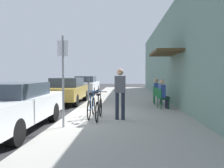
# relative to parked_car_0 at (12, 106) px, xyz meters

# --- Properties ---
(ground_plane) EXTENTS (60.00, 60.00, 0.00)m
(ground_plane) POSITION_rel_parked_car_0_xyz_m (1.10, 2.14, -0.73)
(ground_plane) COLOR #2D2D30
(sidewalk_slab) EXTENTS (4.50, 32.00, 0.12)m
(sidewalk_slab) POSITION_rel_parked_car_0_xyz_m (3.35, 4.14, -0.67)
(sidewalk_slab) COLOR #9E9B93
(sidewalk_slab) RESTS_ON ground_plane
(building_facade) EXTENTS (1.40, 32.00, 5.17)m
(building_facade) POSITION_rel_parked_car_0_xyz_m (5.74, 4.14, 1.85)
(building_facade) COLOR gray
(building_facade) RESTS_ON ground_plane
(parked_car_0) EXTENTS (1.80, 4.40, 1.38)m
(parked_car_0) POSITION_rel_parked_car_0_xyz_m (0.00, 0.00, 0.00)
(parked_car_0) COLOR silver
(parked_car_0) RESTS_ON ground_plane
(parked_car_1) EXTENTS (1.80, 4.40, 1.43)m
(parked_car_1) POSITION_rel_parked_car_0_xyz_m (-0.00, 6.27, 0.01)
(parked_car_1) COLOR #A58433
(parked_car_1) RESTS_ON ground_plane
(parked_car_2) EXTENTS (1.80, 4.40, 1.47)m
(parked_car_2) POSITION_rel_parked_car_0_xyz_m (0.00, 12.46, 0.02)
(parked_car_2) COLOR silver
(parked_car_2) RESTS_ON ground_plane
(parking_meter) EXTENTS (0.12, 0.10, 1.32)m
(parking_meter) POSITION_rel_parked_car_0_xyz_m (1.55, 4.27, 0.16)
(parking_meter) COLOR slate
(parking_meter) RESTS_ON sidewalk_slab
(street_sign) EXTENTS (0.32, 0.06, 2.60)m
(street_sign) POSITION_rel_parked_car_0_xyz_m (1.50, 0.04, 0.91)
(street_sign) COLOR gray
(street_sign) RESTS_ON sidewalk_slab
(bicycle_0) EXTENTS (0.46, 1.71, 0.90)m
(bicycle_0) POSITION_rel_parked_car_0_xyz_m (2.08, 1.58, -0.25)
(bicycle_0) COLOR black
(bicycle_0) RESTS_ON sidewalk_slab
(bicycle_1) EXTENTS (0.46, 1.71, 0.90)m
(bicycle_1) POSITION_rel_parked_car_0_xyz_m (2.39, 1.22, -0.25)
(bicycle_1) COLOR black
(bicycle_1) RESTS_ON sidewalk_slab
(cafe_chair_0) EXTENTS (0.53, 0.53, 0.87)m
(cafe_chair_0) POSITION_rel_parked_car_0_xyz_m (4.87, 3.75, -0.11)
(cafe_chair_0) COLOR #14592D
(cafe_chair_0) RESTS_ON sidewalk_slab
(seated_patron_0) EXTENTS (0.49, 0.44, 1.29)m
(seated_patron_0) POSITION_rel_parked_car_0_xyz_m (4.93, 3.77, 0.09)
(seated_patron_0) COLOR #232838
(seated_patron_0) RESTS_ON sidewalk_slab
(cafe_chair_1) EXTENTS (0.54, 0.54, 0.87)m
(cafe_chair_1) POSITION_rel_parked_car_0_xyz_m (4.87, 4.72, -0.11)
(cafe_chair_1) COLOR #14592D
(cafe_chair_1) RESTS_ON sidewalk_slab
(cafe_chair_2) EXTENTS (0.45, 0.45, 0.87)m
(cafe_chair_2) POSITION_rel_parked_car_0_xyz_m (4.87, 5.61, -0.11)
(cafe_chair_2) COLOR #14592D
(cafe_chair_2) RESTS_ON sidewalk_slab
(seated_patron_2) EXTENTS (0.43, 0.36, 1.29)m
(seated_patron_2) POSITION_rel_parked_car_0_xyz_m (4.93, 5.61, 0.09)
(seated_patron_2) COLOR #232838
(seated_patron_2) RESTS_ON sidewalk_slab
(pedestrian_standing) EXTENTS (0.36, 0.22, 1.70)m
(pedestrian_standing) POSITION_rel_parked_car_0_xyz_m (3.09, 1.22, 0.39)
(pedestrian_standing) COLOR #232838
(pedestrian_standing) RESTS_ON sidewalk_slab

